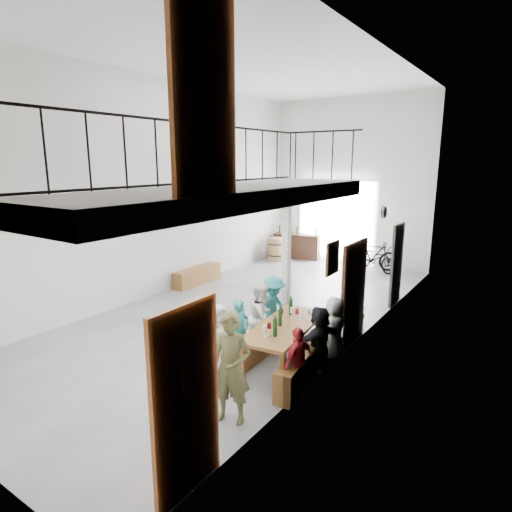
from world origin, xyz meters
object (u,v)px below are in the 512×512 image
Objects in this scene: bench_inner at (256,347)px; serving_counter at (297,246)px; oak_barrel at (276,249)px; side_bench at (197,276)px; bicycle_near at (376,258)px; tasting_table at (285,329)px; host_standing at (231,368)px.

bench_inner is 8.22m from serving_counter.
side_bench is at bearing -94.86° from oak_barrel.
serving_counter is (0.43, 0.77, 0.03)m from oak_barrel.
side_bench is 5.74m from bicycle_near.
tasting_table is 0.79m from bench_inner.
host_standing is 0.97× the size of bicycle_near.
side_bench is 6.76m from host_standing.
serving_counter is (-3.90, 7.60, -0.27)m from tasting_table.
bicycle_near is at bearing 80.72° from host_standing.
serving_counter is 1.07× the size of host_standing.
side_bench is 3.81m from oak_barrel.
tasting_table is 8.55m from serving_counter.
tasting_table reaches higher than bench_inner.
side_bench is at bearing 167.50° from bicycle_near.
bench_inner is at bearing -61.20° from oak_barrel.
side_bench is 1.02× the size of serving_counter.
serving_counter is at bearing 61.00° from oak_barrel.
bench_inner is at bearing -149.51° from bicycle_near.
host_standing is 9.15m from bicycle_near.
oak_barrel is at bearing -128.42° from serving_counter.
tasting_table is 1.32× the size of host_standing.
host_standing reaches higher than side_bench.
tasting_table is 1.21× the size of side_bench.
host_standing is at bearing -69.65° from bench_inner.
bench_inner is at bearing 97.76° from host_standing.
bicycle_near is (3.42, 0.57, 0.02)m from oak_barrel.
side_bench is at bearing 119.51° from host_standing.
bench_inner is at bearing -36.36° from side_bench.
tasting_table is 2.53× the size of oak_barrel.
serving_counter reaches higher than oak_barrel.
side_bench is 1.06× the size of bicycle_near.
side_bench is (-4.04, 2.97, 0.03)m from bench_inner.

